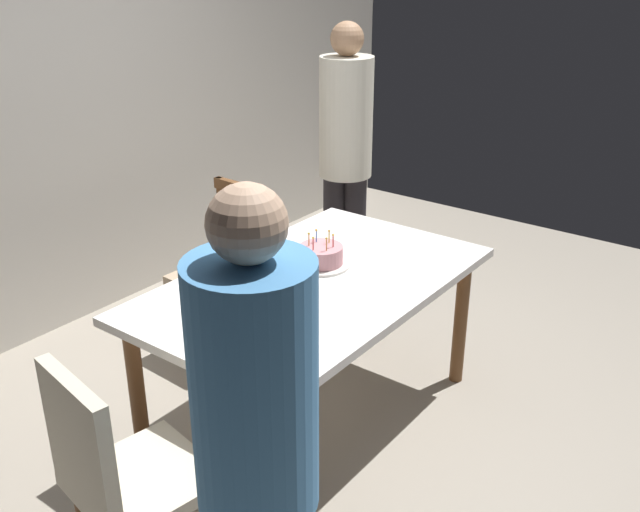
% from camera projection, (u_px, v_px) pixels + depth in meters
% --- Properties ---
extents(ground, '(6.40, 6.40, 0.00)m').
position_uv_depth(ground, '(314.00, 417.00, 3.58)').
color(ground, '#9E9384').
extents(back_wall, '(6.40, 0.10, 2.60)m').
position_uv_depth(back_wall, '(54.00, 109.00, 4.08)').
color(back_wall, beige).
rests_on(back_wall, ground).
extents(dining_table, '(1.66, 1.01, 0.76)m').
position_uv_depth(dining_table, '(313.00, 296.00, 3.31)').
color(dining_table, white).
rests_on(dining_table, ground).
extents(birthday_cake, '(0.28, 0.28, 0.17)m').
position_uv_depth(birthday_cake, '(321.00, 256.00, 3.41)').
color(birthday_cake, silver).
rests_on(birthday_cake, dining_table).
extents(plate_near_celebrant, '(0.22, 0.22, 0.01)m').
position_uv_depth(plate_near_celebrant, '(288.00, 333.00, 2.82)').
color(plate_near_celebrant, silver).
rests_on(plate_near_celebrant, dining_table).
extents(plate_far_side, '(0.22, 0.22, 0.01)m').
position_uv_depth(plate_far_side, '(264.00, 272.00, 3.34)').
color(plate_far_side, silver).
rests_on(plate_far_side, dining_table).
extents(fork_near_celebrant, '(0.18, 0.02, 0.01)m').
position_uv_depth(fork_near_celebrant, '(260.00, 351.00, 2.70)').
color(fork_near_celebrant, silver).
rests_on(fork_near_celebrant, dining_table).
extents(fork_far_side, '(0.18, 0.06, 0.01)m').
position_uv_depth(fork_far_side, '(238.00, 284.00, 3.23)').
color(fork_far_side, silver).
rests_on(fork_far_side, dining_table).
extents(chair_spindle_back, '(0.46, 0.46, 0.95)m').
position_uv_depth(chair_spindle_back, '(223.00, 275.00, 4.03)').
color(chair_spindle_back, tan).
rests_on(chair_spindle_back, ground).
extents(chair_upholstered, '(0.51, 0.51, 0.95)m').
position_uv_depth(chair_upholstered, '(118.00, 473.00, 2.42)').
color(chair_upholstered, beige).
rests_on(chair_upholstered, ground).
extents(person_celebrant, '(0.32, 0.32, 1.69)m').
position_uv_depth(person_celebrant, '(257.00, 453.00, 1.85)').
color(person_celebrant, '#262328').
rests_on(person_celebrant, ground).
extents(person_guest, '(0.32, 0.32, 1.76)m').
position_uv_depth(person_guest, '(345.00, 150.00, 4.36)').
color(person_guest, '#262328').
rests_on(person_guest, ground).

